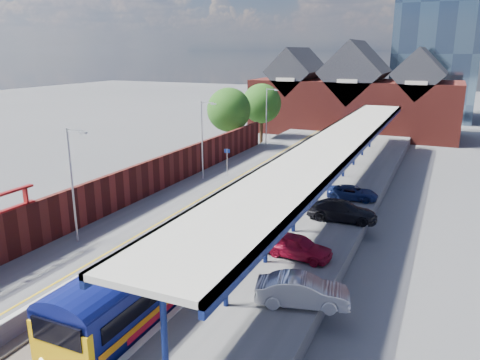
% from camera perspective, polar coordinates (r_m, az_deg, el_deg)
% --- Properties ---
extents(ground, '(240.00, 240.00, 0.00)m').
position_cam_1_polar(ground, '(47.72, 7.01, 0.50)').
color(ground, '#5B5B5E').
rests_on(ground, ground).
extents(ballast_bed, '(6.00, 76.00, 0.06)m').
position_cam_1_polar(ballast_bed, '(38.65, 2.58, -2.95)').
color(ballast_bed, '#473D33').
rests_on(ballast_bed, ground).
extents(rails, '(4.51, 76.00, 0.14)m').
position_cam_1_polar(rails, '(38.62, 2.58, -2.83)').
color(rails, slate).
rests_on(rails, ground).
extents(left_platform, '(5.00, 76.00, 1.00)m').
position_cam_1_polar(left_platform, '(40.74, -4.63, -1.32)').
color(left_platform, '#565659').
rests_on(left_platform, ground).
extents(right_platform, '(6.00, 76.00, 1.00)m').
position_cam_1_polar(right_platform, '(36.85, 11.31, -3.41)').
color(right_platform, '#565659').
rests_on(right_platform, ground).
extents(coping_left, '(0.30, 76.00, 0.05)m').
position_cam_1_polar(coping_left, '(39.56, -1.65, -1.00)').
color(coping_left, silver).
rests_on(coping_left, left_platform).
extents(coping_right, '(0.30, 76.00, 0.05)m').
position_cam_1_polar(coping_right, '(37.37, 7.09, -2.11)').
color(coping_right, silver).
rests_on(coping_right, right_platform).
extents(yellow_line, '(0.14, 76.00, 0.01)m').
position_cam_1_polar(yellow_line, '(39.82, -2.43, -0.92)').
color(yellow_line, yellow).
rests_on(yellow_line, left_platform).
extents(train, '(2.88, 65.91, 3.45)m').
position_cam_1_polar(train, '(46.14, 8.59, 2.63)').
color(train, '#0C1359').
rests_on(train, ground).
extents(canopy, '(4.50, 52.00, 4.48)m').
position_cam_1_polar(canopy, '(37.60, 11.60, 4.45)').
color(canopy, '#0E1A52').
rests_on(canopy, right_platform).
extents(lamp_post_b, '(1.48, 0.18, 7.00)m').
position_cam_1_polar(lamp_post_b, '(29.12, -19.65, 0.14)').
color(lamp_post_b, '#A5A8AA').
rests_on(lamp_post_b, left_platform).
extents(lamp_post_c, '(1.48, 0.18, 7.00)m').
position_cam_1_polar(lamp_post_c, '(41.82, -4.48, 5.45)').
color(lamp_post_c, '#A5A8AA').
rests_on(lamp_post_c, left_platform).
extents(lamp_post_d, '(1.48, 0.18, 7.00)m').
position_cam_1_polar(lamp_post_d, '(56.22, 3.38, 8.05)').
color(lamp_post_d, '#A5A8AA').
rests_on(lamp_post_d, left_platform).
extents(platform_sign, '(0.55, 0.08, 2.50)m').
position_cam_1_polar(platform_sign, '(43.40, -1.58, 2.76)').
color(platform_sign, '#A5A8AA').
rests_on(platform_sign, left_platform).
extents(brick_wall, '(0.35, 50.00, 3.86)m').
position_cam_1_polar(brick_wall, '(36.38, -13.19, -0.55)').
color(brick_wall, maroon).
rests_on(brick_wall, left_platform).
extents(station_building, '(30.00, 12.12, 13.78)m').
position_cam_1_polar(station_building, '(73.69, 13.75, 9.76)').
color(station_building, maroon).
rests_on(station_building, ground).
extents(glass_tower, '(14.20, 14.20, 40.30)m').
position_cam_1_polar(glass_tower, '(94.54, 23.33, 19.13)').
color(glass_tower, '#465C79').
rests_on(glass_tower, ground).
extents(tree_near, '(5.20, 5.20, 8.10)m').
position_cam_1_polar(tree_near, '(55.82, -1.26, 8.39)').
color(tree_near, '#382314').
rests_on(tree_near, ground).
extents(tree_far, '(5.20, 5.20, 8.10)m').
position_cam_1_polar(tree_far, '(62.72, 2.75, 9.16)').
color(tree_far, '#382314').
rests_on(tree_far, ground).
extents(parked_car_red, '(4.08, 2.04, 1.34)m').
position_cam_1_polar(parked_car_red, '(26.66, 7.03, -8.01)').
color(parked_car_red, maroon).
rests_on(parked_car_red, right_platform).
extents(parked_car_silver, '(4.50, 2.53, 1.40)m').
position_cam_1_polar(parked_car_silver, '(22.03, 7.62, -13.26)').
color(parked_car_silver, silver).
rests_on(parked_car_silver, right_platform).
extents(parked_car_dark, '(4.84, 2.18, 1.38)m').
position_cam_1_polar(parked_car_dark, '(32.80, 12.32, -3.66)').
color(parked_car_dark, black).
rests_on(parked_car_dark, right_platform).
extents(parked_car_blue, '(4.06, 2.19, 1.08)m').
position_cam_1_polar(parked_car_blue, '(37.56, 13.52, -1.51)').
color(parked_car_blue, navy).
rests_on(parked_car_blue, right_platform).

